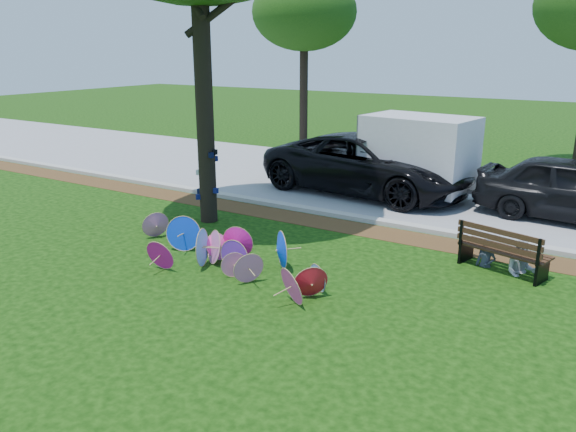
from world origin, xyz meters
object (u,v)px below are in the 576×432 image
Objects in this scene: person_left at (488,242)px; parasol_pile at (229,252)px; park_bench at (505,249)px; cargo_trailer at (419,153)px; person_right at (525,242)px; black_van at (367,164)px.

parasol_pile is at bearing -151.81° from person_left.
person_left is (-0.35, 0.05, 0.07)m from park_bench.
park_bench is at bearing -45.45° from cargo_trailer.
black_van is at bearing 123.40° from person_right.
black_van is (-0.17, 7.28, 0.54)m from parasol_pile.
cargo_trailer is 2.30× the size of person_right.
cargo_trailer reaches higher than person_right.
black_van reaches higher than person_left.
park_bench is (3.47, -4.69, -0.90)m from cargo_trailer.
black_van reaches higher than person_right.
person_right is (3.82, -4.64, -0.71)m from cargo_trailer.
black_van is 3.57× the size of park_bench.
black_van reaches higher than parasol_pile.
person_right is (5.19, 2.87, 0.31)m from parasol_pile.
parasol_pile is 1.76× the size of cargo_trailer.
person_left is at bearing 162.83° from person_right.
parasol_pile is 5.33m from person_left.
cargo_trailer reaches higher than parasol_pile.
cargo_trailer reaches higher than person_left.
parasol_pile is 5.61m from park_bench.
person_left is at bearing 32.55° from parasol_pile.
black_van is 1.63m from cargo_trailer.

